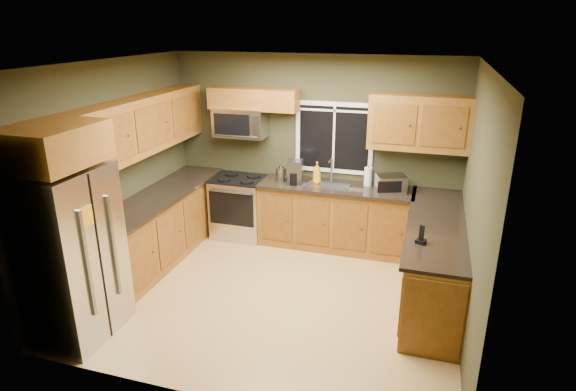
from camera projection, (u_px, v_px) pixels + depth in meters
The scene contains 28 objects.
floor at pixel (276, 294), 5.83m from camera, with size 4.20×4.20×0.00m, color tan.
ceiling at pixel (273, 64), 4.91m from camera, with size 4.20×4.20×0.00m, color white.
back_wall at pixel (314, 150), 6.99m from camera, with size 4.20×4.20×0.00m, color #33331D.
front_wall at pixel (202, 260), 3.75m from camera, with size 4.20×4.20×0.00m, color #33331D.
left_wall at pixel (114, 172), 5.94m from camera, with size 3.60×3.60×0.00m, color #33331D.
right_wall at pixel (474, 208), 4.80m from camera, with size 3.60×3.60×0.00m, color #33331D.
window at pixel (334, 138), 6.82m from camera, with size 1.12×0.03×1.02m.
base_cabinets_left at pixel (162, 227), 6.59m from camera, with size 0.60×2.65×0.90m, color brown.
countertop_left at pixel (160, 195), 6.43m from camera, with size 0.65×2.65×0.04m, color black.
base_cabinets_back at pixel (335, 218), 6.91m from camera, with size 2.17×0.60×0.90m, color brown.
countertop_back at pixel (336, 187), 6.73m from camera, with size 2.17×0.65×0.04m, color black.
base_cabinets_peninsula at pixel (434, 260), 5.67m from camera, with size 0.60×2.52×0.90m.
countertop_peninsula at pixel (436, 223), 5.53m from camera, with size 0.65×2.50×0.04m, color black.
upper_cabinets_left at pixel (143, 125), 6.15m from camera, with size 0.33×2.65×0.72m, color brown.
upper_cabinets_back_left at pixel (254, 99), 6.83m from camera, with size 1.30×0.33×0.30m, color brown.
upper_cabinets_back_right at pixel (419, 123), 6.27m from camera, with size 1.30×0.33×0.72m, color brown.
upper_cabinet_over_fridge at pixel (51, 145), 4.44m from camera, with size 0.72×0.90×0.38m, color brown.
refrigerator at pixel (70, 255), 4.83m from camera, with size 0.74×0.90×1.80m.
range at pixel (240, 207), 7.28m from camera, with size 0.76×0.69×0.94m.
microwave at pixel (241, 122), 6.97m from camera, with size 0.76×0.41×0.42m.
sink at pixel (328, 184), 6.77m from camera, with size 0.60×0.42×0.36m.
toaster_oven at pixel (391, 184), 6.45m from camera, with size 0.45×0.41×0.24m.
coffee_maker at pixel (295, 173), 6.79m from camera, with size 0.23×0.29×0.33m.
kettle at pixel (281, 174), 6.88m from camera, with size 0.18×0.18×0.25m.
paper_towel_roll at pixel (368, 176), 6.71m from camera, with size 0.12×0.12×0.29m.
soap_bottle_a at pixel (317, 172), 6.81m from camera, with size 0.12×0.12×0.31m, color gold.
soap_bottle_c at pixel (293, 175), 6.89m from camera, with size 0.14×0.14×0.18m, color white.
cordless_phone at pixel (421, 238), 4.97m from camera, with size 0.12×0.12×0.20m.
Camera 1 is at (1.61, -4.82, 3.10)m, focal length 30.00 mm.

